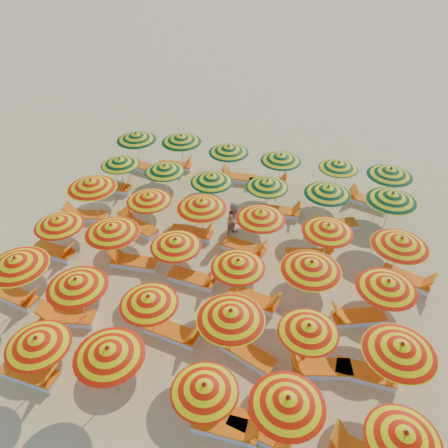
% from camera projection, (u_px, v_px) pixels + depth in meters
% --- Properties ---
extents(ground, '(120.00, 120.00, 0.00)m').
position_uv_depth(ground, '(220.00, 266.00, 16.05)').
color(ground, '#DFBA63').
rests_on(ground, ground).
extents(umbrella_1, '(2.02, 2.02, 1.84)m').
position_uv_depth(umbrella_1, '(37.00, 341.00, 11.44)').
color(umbrella_1, silver).
rests_on(umbrella_1, ground).
extents(umbrella_2, '(2.41, 2.41, 1.96)m').
position_uv_depth(umbrella_2, '(108.00, 352.00, 11.06)').
color(umbrella_2, silver).
rests_on(umbrella_2, ground).
extents(umbrella_3, '(2.11, 2.11, 1.79)m').
position_uv_depth(umbrella_3, '(204.00, 388.00, 10.43)').
color(umbrella_3, silver).
rests_on(umbrella_3, ground).
extents(umbrella_4, '(2.35, 2.35, 1.94)m').
position_uv_depth(umbrella_4, '(288.00, 401.00, 10.02)').
color(umbrella_4, silver).
rests_on(umbrella_4, ground).
extents(umbrella_5, '(1.77, 1.77, 1.81)m').
position_uv_depth(umbrella_5, '(405.00, 436.00, 9.49)').
color(umbrella_5, silver).
rests_on(umbrella_5, ground).
extents(umbrella_6, '(2.23, 2.23, 2.06)m').
position_uv_depth(umbrella_6, '(16.00, 262.00, 13.57)').
color(umbrella_6, silver).
rests_on(umbrella_6, ground).
extents(umbrella_7, '(1.99, 1.99, 1.96)m').
position_uv_depth(umbrella_7, '(76.00, 283.00, 12.98)').
color(umbrella_7, silver).
rests_on(umbrella_7, ground).
extents(umbrella_8, '(2.17, 2.17, 1.84)m').
position_uv_depth(umbrella_8, '(149.00, 300.00, 12.59)').
color(umbrella_8, silver).
rests_on(umbrella_8, ground).
extents(umbrella_9, '(2.25, 2.25, 2.05)m').
position_uv_depth(umbrella_9, '(231.00, 314.00, 11.92)').
color(umbrella_9, silver).
rests_on(umbrella_9, ground).
extents(umbrella_10, '(1.71, 1.71, 1.79)m').
position_uv_depth(umbrella_10, '(309.00, 328.00, 11.83)').
color(umbrella_10, silver).
rests_on(umbrella_10, ground).
extents(umbrella_11, '(2.25, 2.25, 2.04)m').
position_uv_depth(umbrella_11, '(401.00, 348.00, 11.06)').
color(umbrella_11, silver).
rests_on(umbrella_11, ground).
extents(umbrella_12, '(2.01, 2.01, 1.86)m').
position_uv_depth(umbrella_12, '(58.00, 222.00, 15.49)').
color(umbrella_12, silver).
rests_on(umbrella_12, ground).
extents(umbrella_13, '(2.49, 2.49, 2.01)m').
position_uv_depth(umbrella_13, '(112.00, 229.00, 14.97)').
color(umbrella_13, silver).
rests_on(umbrella_13, ground).
extents(umbrella_14, '(1.83, 1.83, 1.85)m').
position_uv_depth(umbrella_14, '(175.00, 242.00, 14.61)').
color(umbrella_14, silver).
rests_on(umbrella_14, ground).
extents(umbrella_15, '(2.15, 2.15, 1.86)m').
position_uv_depth(umbrella_15, '(238.00, 263.00, 13.79)').
color(umbrella_15, silver).
rests_on(umbrella_15, ground).
extents(umbrella_16, '(2.24, 2.24, 2.05)m').
position_uv_depth(umbrella_16, '(311.00, 266.00, 13.45)').
color(umbrella_16, silver).
rests_on(umbrella_16, ground).
extents(umbrella_17, '(2.35, 2.35, 1.94)m').
position_uv_depth(umbrella_17, '(388.00, 284.00, 12.96)').
color(umbrella_17, silver).
rests_on(umbrella_17, ground).
extents(umbrella_18, '(2.16, 2.16, 2.08)m').
position_uv_depth(umbrella_18, '(91.00, 184.00, 17.12)').
color(umbrella_18, silver).
rests_on(umbrella_18, ground).
extents(umbrella_19, '(2.13, 2.13, 1.84)m').
position_uv_depth(umbrella_19, '(149.00, 197.00, 16.75)').
color(umbrella_19, silver).
rests_on(umbrella_19, ground).
extents(umbrella_20, '(1.93, 1.93, 2.02)m').
position_uv_depth(umbrella_20, '(202.00, 204.00, 16.12)').
color(umbrella_20, silver).
rests_on(umbrella_20, ground).
extents(umbrella_21, '(2.17, 2.17, 1.92)m').
position_uv_depth(umbrella_21, '(261.00, 215.00, 15.72)').
color(umbrella_21, silver).
rests_on(umbrella_21, ground).
extents(umbrella_22, '(1.99, 1.99, 1.92)m').
position_uv_depth(umbrella_22, '(328.00, 228.00, 15.13)').
color(umbrella_22, silver).
rests_on(umbrella_22, ground).
extents(umbrella_23, '(2.50, 2.50, 2.02)m').
position_uv_depth(umbrella_23, '(401.00, 242.00, 14.40)').
color(umbrella_23, silver).
rests_on(umbrella_23, ground).
extents(umbrella_24, '(1.74, 1.74, 1.79)m').
position_uv_depth(umbrella_24, '(120.00, 161.00, 19.02)').
color(umbrella_24, silver).
rests_on(umbrella_24, ground).
extents(umbrella_25, '(2.14, 2.14, 1.82)m').
position_uv_depth(umbrella_25, '(165.00, 168.00, 18.51)').
color(umbrella_25, silver).
rests_on(umbrella_25, ground).
extents(umbrella_26, '(2.20, 2.20, 1.87)m').
position_uv_depth(umbrella_26, '(212.00, 178.00, 17.78)').
color(umbrella_26, silver).
rests_on(umbrella_26, ground).
extents(umbrella_27, '(1.92, 1.92, 1.82)m').
position_uv_depth(umbrella_27, '(267.00, 184.00, 17.55)').
color(umbrella_27, silver).
rests_on(umbrella_27, ground).
extents(umbrella_28, '(1.89, 1.89, 1.94)m').
position_uv_depth(umbrella_28, '(328.00, 190.00, 16.99)').
color(umbrella_28, silver).
rests_on(umbrella_28, ground).
extents(umbrella_29, '(2.47, 2.47, 2.06)m').
position_uv_depth(umbrella_29, '(392.00, 197.00, 16.43)').
color(umbrella_29, silver).
rests_on(umbrella_29, ground).
extents(umbrella_30, '(2.43, 2.43, 2.01)m').
position_uv_depth(umbrella_30, '(136.00, 137.00, 20.48)').
color(umbrella_30, silver).
rests_on(umbrella_30, ground).
extents(umbrella_31, '(1.95, 1.95, 2.05)m').
position_uv_depth(umbrella_31, '(181.00, 139.00, 20.25)').
color(umbrella_31, silver).
rests_on(umbrella_31, ground).
extents(umbrella_32, '(2.39, 2.39, 1.93)m').
position_uv_depth(umbrella_32, '(229.00, 149.00, 19.66)').
color(umbrella_32, silver).
rests_on(umbrella_32, ground).
extents(umbrella_33, '(2.27, 2.27, 1.90)m').
position_uv_depth(umbrella_33, '(281.00, 157.00, 19.11)').
color(umbrella_33, silver).
rests_on(umbrella_33, ground).
extents(umbrella_34, '(2.11, 2.11, 1.79)m').
position_uv_depth(umbrella_34, '(339.00, 165.00, 18.78)').
color(umbrella_34, silver).
rests_on(umbrella_34, ground).
extents(umbrella_35, '(1.94, 1.94, 1.99)m').
position_uv_depth(umbrella_35, '(390.00, 172.00, 17.99)').
color(umbrella_35, silver).
rests_on(umbrella_35, ground).
extents(lounger_0, '(1.76, 0.65, 0.69)m').
position_uv_depth(lounger_0, '(32.00, 374.00, 12.32)').
color(lounger_0, white).
rests_on(lounger_0, ground).
extents(lounger_1, '(1.74, 0.61, 0.69)m').
position_uv_depth(lounger_1, '(227.00, 427.00, 11.11)').
color(lounger_1, white).
rests_on(lounger_1, ground).
extents(lounger_2, '(1.81, 0.87, 0.69)m').
position_uv_depth(lounger_2, '(262.00, 431.00, 11.03)').
color(lounger_2, white).
rests_on(lounger_2, ground).
extents(lounger_4, '(1.81, 0.88, 0.69)m').
position_uv_depth(lounger_4, '(16.00, 297.00, 14.65)').
color(lounger_4, white).
rests_on(lounger_4, ground).
extents(lounger_5, '(1.82, 0.93, 0.69)m').
position_uv_depth(lounger_5, '(67.00, 318.00, 13.95)').
color(lounger_5, white).
rests_on(lounger_5, ground).
extents(lounger_6, '(1.79, 0.81, 0.69)m').
position_uv_depth(lounger_6, '(174.00, 333.00, 13.47)').
color(lounger_6, white).
rests_on(lounger_6, ground).
extents(lounger_7, '(1.83, 1.13, 0.69)m').
position_uv_depth(lounger_7, '(247.00, 353.00, 12.87)').
color(lounger_7, white).
rests_on(lounger_7, ground).
extents(lounger_8, '(1.82, 1.01, 0.69)m').
position_uv_depth(lounger_8, '(320.00, 368.00, 12.47)').
color(lounger_8, white).
rests_on(lounger_8, ground).
extents(lounger_9, '(1.75, 0.63, 0.69)m').
position_uv_depth(lounger_9, '(368.00, 374.00, 12.33)').
color(lounger_9, white).
rests_on(lounger_9, ground).
extents(lounger_10, '(1.79, 0.77, 0.69)m').
position_uv_depth(lounger_10, '(55.00, 252.00, 16.47)').
color(lounger_10, white).
rests_on(lounger_10, ground).
extents(lounger_11, '(1.78, 0.73, 0.69)m').
position_uv_depth(lounger_11, '(134.00, 262.00, 16.01)').
color(lounger_11, white).
rests_on(lounger_11, ground).
extents(lounger_12, '(1.78, 0.74, 0.69)m').
position_uv_depth(lounger_12, '(194.00, 279.00, 15.33)').
color(lounger_12, white).
rests_on(lounger_12, ground).
extents(lounger_13, '(1.82, 0.95, 0.69)m').
position_uv_depth(lounger_13, '(254.00, 300.00, 14.54)').
color(lounger_13, white).
rests_on(lounger_13, ground).
extents(lounger_14, '(1.82, 1.18, 0.69)m').
position_uv_depth(lounger_14, '(357.00, 317.00, 13.95)').
color(lounger_14, white).
rests_on(lounger_14, ground).
extents(lounger_15, '(1.82, 0.93, 0.69)m').
position_uv_depth(lounger_15, '(86.00, 216.00, 18.27)').
color(lounger_15, white).
rests_on(lounger_15, ground).
extents(lounger_16, '(1.83, 1.13, 0.69)m').
position_uv_depth(lounger_16, '(138.00, 227.00, 17.68)').
color(lounger_16, white).
rests_on(lounger_16, ground).
extents(lounger_17, '(1.75, 0.62, 0.69)m').
position_uv_depth(lounger_17, '(192.00, 233.00, 17.35)').
color(lounger_17, white).
rests_on(lounger_17, ground).
extents(lounger_18, '(1.81, 0.88, 0.69)m').
position_uv_depth(lounger_18, '(245.00, 248.00, 16.62)').
color(lounger_18, white).
rests_on(lounger_18, ground).
extents(lounger_19, '(1.82, 0.95, 0.69)m').
position_uv_depth(lounger_19, '(309.00, 255.00, 16.32)').
color(lounger_19, white).
rests_on(lounger_19, ground).
extents(lounger_20, '(1.83, 1.12, 0.69)m').
position_uv_depth(lounger_20, '(407.00, 279.00, 15.32)').
color(lounger_20, white).
rests_on(lounger_20, ground).
extents(lounger_21, '(1.75, 0.63, 0.69)m').
position_uv_depth(lounger_21, '(114.00, 188.00, 19.97)').
color(lounger_21, white).
rests_on(lounger_21, ground).
extents(lounger_22, '(1.77, 0.72, 0.69)m').
position_uv_depth(lounger_22, '(280.00, 212.00, 18.49)').
color(lounger_22, white).
rests_on(lounger_22, ground).
extents(lounger_23, '(1.82, 1.24, 0.69)m').
position_uv_depth(lounger_23, '(335.00, 225.00, 17.77)').
color(lounger_23, white).
rests_on(lounger_23, ground).
extents(lounger_24, '(1.81, 0.92, 0.69)m').
position_uv_depth(lounger_24, '(151.00, 169.00, 21.27)').
color(lounger_24, white).
rests_on(lounger_24, ground).
extents(lounger_25, '(1.79, 0.79, 0.69)m').
position_uv_depth(lounger_25, '(176.00, 166.00, 21.55)').
color(lounger_25, white).
rests_on(lounger_25, ground).
extents(lounger_26, '(1.76, 0.65, 0.69)m').
position_uv_depth(lounger_26, '(240.00, 178.00, 20.64)').
color(lounger_26, white).
rests_on(lounger_26, ground).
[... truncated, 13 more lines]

